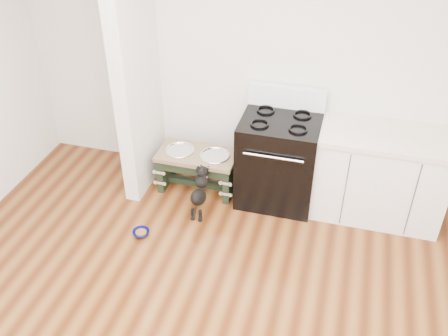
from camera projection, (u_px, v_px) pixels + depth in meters
room_shell at (173, 191)px, 2.67m from camera, size 5.00×5.00×5.00m
partition_wall at (135, 64)px, 4.74m from camera, size 0.15×0.80×2.70m
oven_range at (279, 159)px, 4.97m from camera, size 0.76×0.69×1.14m
cabinet_run at (379, 175)px, 4.79m from camera, size 1.24×0.64×0.91m
dog_feeder at (197, 164)px, 5.18m from camera, size 0.81×0.43×0.46m
puppy at (200, 191)px, 4.88m from camera, size 0.14×0.42×0.50m
floor_bowl at (141, 233)px, 4.74m from camera, size 0.21×0.21×0.05m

